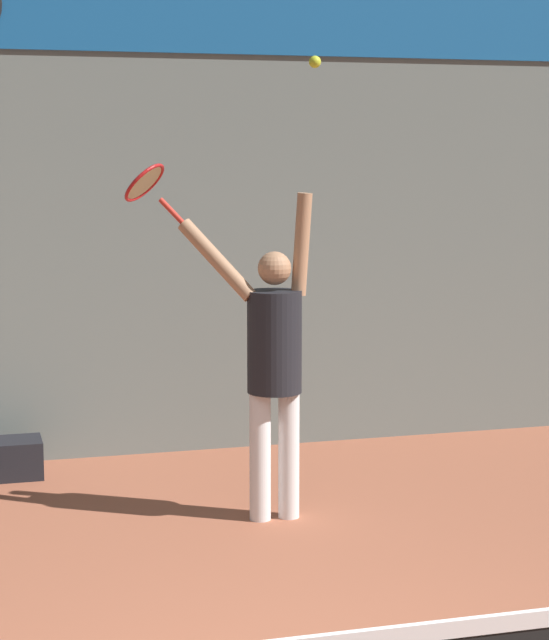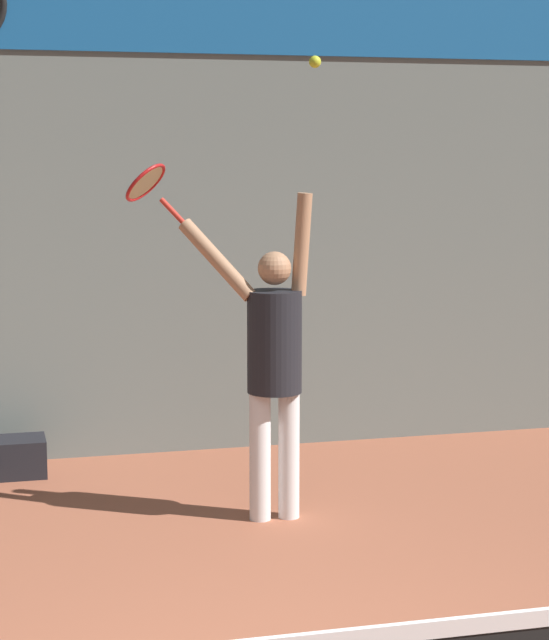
{
  "view_description": "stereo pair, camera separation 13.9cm",
  "coord_description": "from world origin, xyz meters",
  "px_view_note": "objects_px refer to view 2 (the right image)",
  "views": [
    {
      "loc": [
        -1.29,
        -3.82,
        2.23
      ],
      "look_at": [
        0.53,
        2.8,
        1.23
      ],
      "focal_mm": 65.0,
      "sensor_mm": 36.0,
      "label": 1
    },
    {
      "loc": [
        -1.16,
        -3.86,
        2.23
      ],
      "look_at": [
        0.53,
        2.8,
        1.23
      ],
      "focal_mm": 65.0,
      "sensor_mm": 36.0,
      "label": 2
    }
  ],
  "objects_px": {
    "tennis_player": "(273,356)",
    "tennis_ball": "(315,62)",
    "equipment_bag": "(1,458)",
    "tennis_racket": "(148,185)"
  },
  "relations": [
    {
      "from": "tennis_racket",
      "to": "tennis_ball",
      "type": "distance_m",
      "value": 1.26
    },
    {
      "from": "tennis_ball",
      "to": "tennis_player",
      "type": "bearing_deg",
      "value": 166.62
    },
    {
      "from": "tennis_racket",
      "to": "equipment_bag",
      "type": "distance_m",
      "value": 2.31
    },
    {
      "from": "tennis_racket",
      "to": "tennis_ball",
      "type": "height_order",
      "value": "tennis_ball"
    },
    {
      "from": "tennis_ball",
      "to": "equipment_bag",
      "type": "distance_m",
      "value": 3.5
    },
    {
      "from": "tennis_ball",
      "to": "equipment_bag",
      "type": "relative_size",
      "value": 0.12
    },
    {
      "from": "tennis_racket",
      "to": "tennis_ball",
      "type": "relative_size",
      "value": 5.84
    },
    {
      "from": "tennis_player",
      "to": "tennis_ball",
      "type": "height_order",
      "value": "tennis_ball"
    },
    {
      "from": "tennis_player",
      "to": "tennis_ball",
      "type": "xyz_separation_m",
      "value": [
        0.24,
        -0.06,
        1.74
      ]
    },
    {
      "from": "tennis_player",
      "to": "tennis_ball",
      "type": "bearing_deg",
      "value": -13.38
    }
  ]
}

